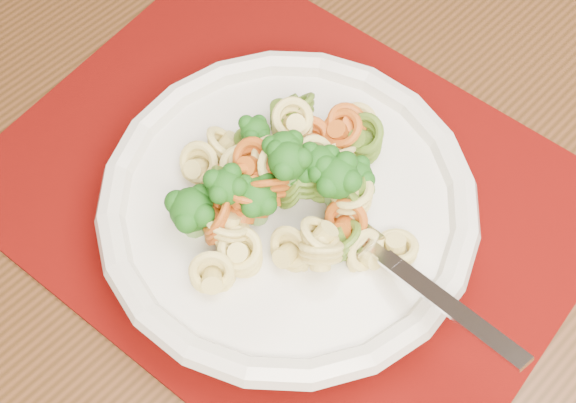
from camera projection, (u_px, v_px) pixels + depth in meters
The scene contains 5 objects.
dining_table at pixel (344, 188), 0.69m from camera, with size 1.49×1.15×0.70m.
placemat at pixel (288, 196), 0.57m from camera, with size 0.40×0.31×0.00m, color #5B0703.
pasta_bowl at pixel (288, 210), 0.53m from camera, with size 0.25×0.25×0.05m.
pasta_broccoli_heap at pixel (288, 197), 0.52m from camera, with size 0.21×0.21×0.06m, color #D3BB68, non-canonical shape.
fork at pixel (358, 236), 0.50m from camera, with size 0.19×0.02×0.01m, color silver, non-canonical shape.
Camera 1 is at (-0.31, 0.09, 1.20)m, focal length 50.00 mm.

